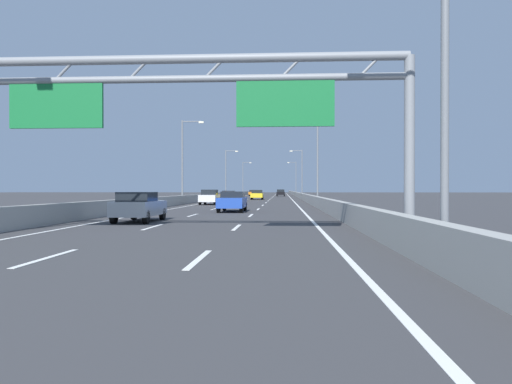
{
  "coord_description": "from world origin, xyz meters",
  "views": [
    {
      "loc": [
        3.73,
        1.77,
        1.63
      ],
      "look_at": [
        -1.21,
        89.98,
        1.07
      ],
      "focal_mm": 32.9,
      "sensor_mm": 36.0,
      "label": 1
    }
  ],
  "objects_px": {
    "streetlamp_right_near": "(435,35)",
    "streetlamp_left_far": "(227,170)",
    "streetlamp_right_far": "(301,170)",
    "streetlamp_left_distant": "(244,176)",
    "streetlamp_right_mid": "(315,156)",
    "black_car": "(281,193)",
    "white_car": "(210,197)",
    "silver_car": "(139,206)",
    "red_car": "(228,196)",
    "streetlamp_left_mid": "(184,156)",
    "sign_gantry": "(175,98)",
    "streetlamp_right_distant": "(295,176)",
    "blue_car": "(232,201)",
    "orange_car": "(253,193)",
    "yellow_car": "(257,195)"
  },
  "relations": [
    {
      "from": "streetlamp_right_near",
      "to": "streetlamp_left_far",
      "type": "height_order",
      "value": "same"
    },
    {
      "from": "streetlamp_right_far",
      "to": "streetlamp_left_distant",
      "type": "distance_m",
      "value": 43.96
    },
    {
      "from": "streetlamp_right_mid",
      "to": "black_car",
      "type": "relative_size",
      "value": 2.09
    },
    {
      "from": "streetlamp_right_near",
      "to": "white_car",
      "type": "xyz_separation_m",
      "value": [
        -11.31,
        36.91,
        -4.61
      ]
    },
    {
      "from": "white_car",
      "to": "silver_car",
      "type": "bearing_deg",
      "value": -88.98
    },
    {
      "from": "black_car",
      "to": "red_car",
      "type": "height_order",
      "value": "black_car"
    },
    {
      "from": "streetlamp_left_mid",
      "to": "streetlamp_right_far",
      "type": "xyz_separation_m",
      "value": [
        14.93,
        41.35,
        0.0
      ]
    },
    {
      "from": "sign_gantry",
      "to": "streetlamp_right_distant",
      "type": "bearing_deg",
      "value": 86.4
    },
    {
      "from": "streetlamp_right_mid",
      "to": "blue_car",
      "type": "distance_m",
      "value": 21.44
    },
    {
      "from": "streetlamp_right_far",
      "to": "black_car",
      "type": "relative_size",
      "value": 2.09
    },
    {
      "from": "streetlamp_right_distant",
      "to": "white_car",
      "type": "bearing_deg",
      "value": -97.4
    },
    {
      "from": "sign_gantry",
      "to": "streetlamp_right_near",
      "type": "bearing_deg",
      "value": -31.47
    },
    {
      "from": "streetlamp_right_distant",
      "to": "blue_car",
      "type": "bearing_deg",
      "value": -94.08
    },
    {
      "from": "orange_car",
      "to": "yellow_car",
      "type": "bearing_deg",
      "value": -85.46
    },
    {
      "from": "orange_car",
      "to": "white_car",
      "type": "xyz_separation_m",
      "value": [
        -0.48,
        -64.12,
        0.07
      ]
    },
    {
      "from": "streetlamp_left_mid",
      "to": "blue_car",
      "type": "bearing_deg",
      "value": -68.75
    },
    {
      "from": "silver_car",
      "to": "white_car",
      "type": "distance_m",
      "value": 25.7
    },
    {
      "from": "streetlamp_right_mid",
      "to": "blue_car",
      "type": "height_order",
      "value": "streetlamp_right_mid"
    },
    {
      "from": "streetlamp_right_mid",
      "to": "yellow_car",
      "type": "distance_m",
      "value": 21.34
    },
    {
      "from": "sign_gantry",
      "to": "streetlamp_left_mid",
      "type": "distance_m",
      "value": 37.49
    },
    {
      "from": "black_car",
      "to": "blue_car",
      "type": "height_order",
      "value": "black_car"
    },
    {
      "from": "streetlamp_right_far",
      "to": "streetlamp_right_distant",
      "type": "xyz_separation_m",
      "value": [
        0.0,
        41.35,
        0.0
      ]
    },
    {
      "from": "streetlamp_right_mid",
      "to": "silver_car",
      "type": "xyz_separation_m",
      "value": [
        -10.85,
        -30.13,
        -4.63
      ]
    },
    {
      "from": "sign_gantry",
      "to": "white_car",
      "type": "relative_size",
      "value": 3.92
    },
    {
      "from": "yellow_car",
      "to": "white_car",
      "type": "bearing_deg",
      "value": -98.79
    },
    {
      "from": "sign_gantry",
      "to": "orange_car",
      "type": "relative_size",
      "value": 3.7
    },
    {
      "from": "silver_car",
      "to": "yellow_car",
      "type": "bearing_deg",
      "value": 86.27
    },
    {
      "from": "streetlamp_right_mid",
      "to": "streetlamp_right_far",
      "type": "distance_m",
      "value": 41.35
    },
    {
      "from": "sign_gantry",
      "to": "yellow_car",
      "type": "height_order",
      "value": "sign_gantry"
    },
    {
      "from": "sign_gantry",
      "to": "streetlamp_right_near",
      "type": "relative_size",
      "value": 1.74
    },
    {
      "from": "streetlamp_left_distant",
      "to": "black_car",
      "type": "bearing_deg",
      "value": -69.67
    },
    {
      "from": "sign_gantry",
      "to": "white_car",
      "type": "bearing_deg",
      "value": 96.68
    },
    {
      "from": "streetlamp_left_mid",
      "to": "streetlamp_right_near",
      "type": "bearing_deg",
      "value": -70.15
    },
    {
      "from": "streetlamp_left_mid",
      "to": "streetlamp_left_far",
      "type": "height_order",
      "value": "same"
    },
    {
      "from": "streetlamp_right_near",
      "to": "streetlamp_left_mid",
      "type": "xyz_separation_m",
      "value": [
        -14.93,
        41.35,
        0.0
      ]
    },
    {
      "from": "black_car",
      "to": "red_car",
      "type": "relative_size",
      "value": 1.04
    },
    {
      "from": "orange_car",
      "to": "silver_car",
      "type": "relative_size",
      "value": 1.09
    },
    {
      "from": "streetlamp_left_distant",
      "to": "yellow_car",
      "type": "bearing_deg",
      "value": -83.42
    },
    {
      "from": "streetlamp_right_mid",
      "to": "yellow_car",
      "type": "bearing_deg",
      "value": 111.49
    },
    {
      "from": "streetlamp_right_far",
      "to": "yellow_car",
      "type": "relative_size",
      "value": 2.26
    },
    {
      "from": "orange_car",
      "to": "streetlamp_right_mid",
      "type": "bearing_deg",
      "value": -79.72
    },
    {
      "from": "streetlamp_left_mid",
      "to": "streetlamp_left_distant",
      "type": "xyz_separation_m",
      "value": [
        0.0,
        82.7,
        0.0
      ]
    },
    {
      "from": "black_car",
      "to": "orange_car",
      "type": "height_order",
      "value": "black_car"
    },
    {
      "from": "streetlamp_right_near",
      "to": "yellow_car",
      "type": "bearing_deg",
      "value": 97.16
    },
    {
      "from": "sign_gantry",
      "to": "streetlamp_right_near",
      "type": "height_order",
      "value": "streetlamp_right_near"
    },
    {
      "from": "streetlamp_right_near",
      "to": "streetlamp_left_far",
      "type": "xyz_separation_m",
      "value": [
        -14.93,
        82.7,
        0.0
      ]
    },
    {
      "from": "streetlamp_right_far",
      "to": "silver_car",
      "type": "bearing_deg",
      "value": -98.63
    },
    {
      "from": "sign_gantry",
      "to": "orange_car",
      "type": "height_order",
      "value": "sign_gantry"
    },
    {
      "from": "streetlamp_right_far",
      "to": "yellow_car",
      "type": "xyz_separation_m",
      "value": [
        -7.63,
        -21.97,
        -4.64
      ]
    },
    {
      "from": "sign_gantry",
      "to": "streetlamp_left_far",
      "type": "height_order",
      "value": "streetlamp_left_far"
    }
  ]
}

